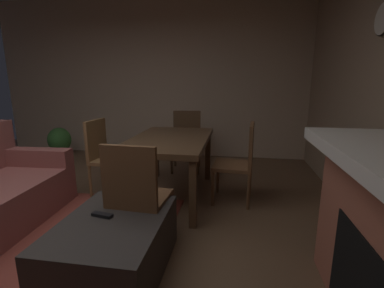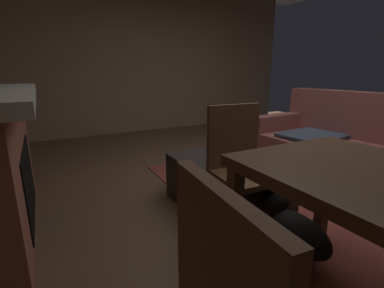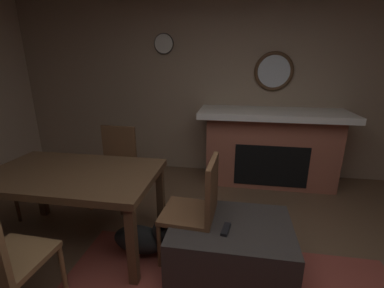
{
  "view_description": "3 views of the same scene",
  "coord_description": "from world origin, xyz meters",
  "px_view_note": "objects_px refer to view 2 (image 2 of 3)",
  "views": [
    {
      "loc": [
        -1.65,
        -1.55,
        1.38
      ],
      "look_at": [
        0.86,
        -1.14,
        0.81
      ],
      "focal_mm": 25.69,
      "sensor_mm": 36.0,
      "label": 1
    },
    {
      "loc": [
        1.87,
        -2.04,
        1.17
      ],
      "look_at": [
        0.24,
        -1.15,
        0.68
      ],
      "focal_mm": 25.92,
      "sensor_mm": 36.0,
      "label": 2
    },
    {
      "loc": [
        0.04,
        1.17,
        1.68
      ],
      "look_at": [
        0.43,
        -1.16,
        0.93
      ],
      "focal_mm": 24.78,
      "sensor_mm": 36.0,
      "label": 3
    }
  ],
  "objects_px": {
    "ottoman_coffee_table": "(226,184)",
    "small_dog": "(294,227)",
    "couch": "(352,152)",
    "dining_chair_west": "(240,160)",
    "tv_remote": "(239,160)"
  },
  "relations": [
    {
      "from": "ottoman_coffee_table",
      "to": "small_dog",
      "type": "height_order",
      "value": "ottoman_coffee_table"
    },
    {
      "from": "couch",
      "to": "dining_chair_west",
      "type": "distance_m",
      "value": 1.63
    },
    {
      "from": "ottoman_coffee_table",
      "to": "dining_chair_west",
      "type": "relative_size",
      "value": 1.05
    },
    {
      "from": "small_dog",
      "to": "dining_chair_west",
      "type": "bearing_deg",
      "value": -170.59
    },
    {
      "from": "ottoman_coffee_table",
      "to": "small_dog",
      "type": "xyz_separation_m",
      "value": [
        0.75,
        0.0,
        -0.02
      ]
    },
    {
      "from": "small_dog",
      "to": "ottoman_coffee_table",
      "type": "bearing_deg",
      "value": -179.81
    },
    {
      "from": "small_dog",
      "to": "tv_remote",
      "type": "bearing_deg",
      "value": 172.38
    },
    {
      "from": "dining_chair_west",
      "to": "couch",
      "type": "bearing_deg",
      "value": 94.4
    },
    {
      "from": "dining_chair_west",
      "to": "ottoman_coffee_table",
      "type": "bearing_deg",
      "value": 164.5
    },
    {
      "from": "couch",
      "to": "small_dog",
      "type": "xyz_separation_m",
      "value": [
        0.6,
        -1.53,
        -0.13
      ]
    },
    {
      "from": "couch",
      "to": "tv_remote",
      "type": "height_order",
      "value": "couch"
    },
    {
      "from": "couch",
      "to": "ottoman_coffee_table",
      "type": "bearing_deg",
      "value": -95.64
    },
    {
      "from": "couch",
      "to": "small_dog",
      "type": "height_order",
      "value": "couch"
    },
    {
      "from": "tv_remote",
      "to": "ottoman_coffee_table",
      "type": "bearing_deg",
      "value": -101.69
    },
    {
      "from": "tv_remote",
      "to": "dining_chair_west",
      "type": "height_order",
      "value": "dining_chair_west"
    }
  ]
}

